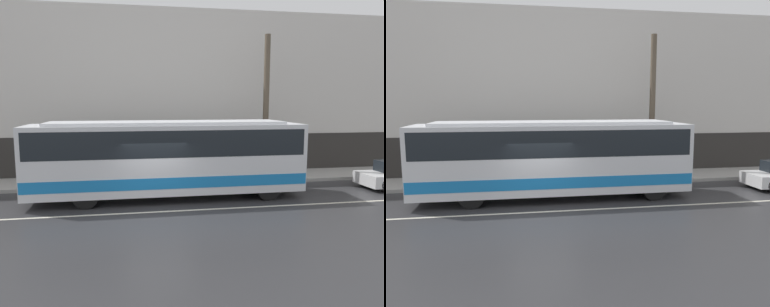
{
  "view_description": "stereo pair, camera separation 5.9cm",
  "coord_description": "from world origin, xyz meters",
  "views": [
    {
      "loc": [
        -1.05,
        -13.54,
        4.07
      ],
      "look_at": [
        1.68,
        2.02,
        1.89
      ],
      "focal_mm": 35.0,
      "sensor_mm": 36.0,
      "label": 1
    },
    {
      "loc": [
        -0.99,
        -13.55,
        4.07
      ],
      "look_at": [
        1.68,
        2.02,
        1.89
      ],
      "focal_mm": 35.0,
      "sensor_mm": 36.0,
      "label": 2
    }
  ],
  "objects": [
    {
      "name": "lane_stripe",
      "position": [
        0.0,
        0.0,
        0.0
      ],
      "size": [
        54.0,
        0.14,
        0.01
      ],
      "color": "beige",
      "rests_on": "ground_plane"
    },
    {
      "name": "sidewalk",
      "position": [
        0.0,
        5.39,
        0.08
      ],
      "size": [
        60.0,
        2.78,
        0.17
      ],
      "color": "#A09E99",
      "rests_on": "ground_plane"
    },
    {
      "name": "pedestrian_waiting",
      "position": [
        0.67,
        5.11,
        0.9
      ],
      "size": [
        0.36,
        0.36,
        1.59
      ],
      "color": "#333338",
      "rests_on": "sidewalk"
    },
    {
      "name": "utility_pole_near",
      "position": [
        6.05,
        4.88,
        3.8
      ],
      "size": [
        0.3,
        0.3,
        7.28
      ],
      "color": "brown",
      "rests_on": "sidewalk"
    },
    {
      "name": "ground_plane",
      "position": [
        0.0,
        0.0,
        0.0
      ],
      "size": [
        60.0,
        60.0,
        0.0
      ],
      "primitive_type": "plane",
      "color": "#2D2D30"
    },
    {
      "name": "building_facade",
      "position": [
        0.0,
        6.92,
        4.35
      ],
      "size": [
        60.0,
        0.35,
        9.03
      ],
      "color": "silver",
      "rests_on": "ground_plane"
    },
    {
      "name": "transit_bus",
      "position": [
        0.64,
        2.02,
        1.84
      ],
      "size": [
        11.41,
        2.53,
        3.27
      ],
      "color": "silver",
      "rests_on": "ground_plane"
    }
  ]
}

